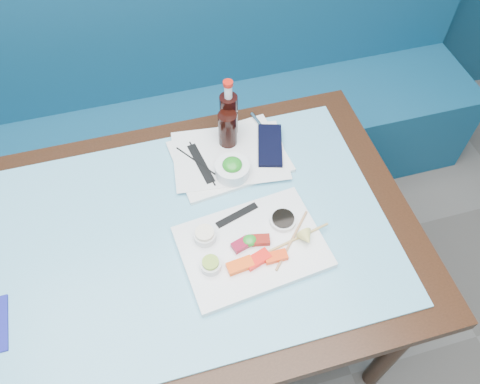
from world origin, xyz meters
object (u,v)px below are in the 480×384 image
object	(u,v)px
seaweed_bowl	(232,170)
cola_glass	(228,129)
serving_tray	(229,157)
cola_bottle_body	(229,116)
booth_bench	(149,124)
dining_table	(177,253)
sashimi_plate	(252,247)

from	to	relation	value
seaweed_bowl	cola_glass	size ratio (longest dim) A/B	0.86
serving_tray	cola_bottle_body	size ratio (longest dim) A/B	2.11
cola_glass	cola_bottle_body	distance (m)	0.05
serving_tray	cola_glass	world-z (taller)	cola_glass
booth_bench	seaweed_bowl	world-z (taller)	booth_bench
booth_bench	dining_table	distance (m)	0.89
dining_table	cola_bottle_body	bearing A→B (deg)	53.51
sashimi_plate	booth_bench	bearing A→B (deg)	96.22
seaweed_bowl	serving_tray	bearing A→B (deg)	82.41
booth_bench	cola_bottle_body	xyz separation A→B (m)	(0.25, -0.50, 0.47)
dining_table	seaweed_bowl	bearing A→B (deg)	37.45
cola_bottle_body	seaweed_bowl	bearing A→B (deg)	-101.62
cola_glass	cola_bottle_body	xyz separation A→B (m)	(0.02, 0.05, 0.01)
dining_table	serving_tray	world-z (taller)	serving_tray
serving_tray	cola_glass	size ratio (longest dim) A/B	2.80
seaweed_bowl	cola_glass	xyz separation A→B (m)	(0.02, 0.13, 0.04)
booth_bench	cola_glass	xyz separation A→B (m)	(0.24, -0.54, 0.46)
cola_bottle_body	cola_glass	bearing A→B (deg)	-109.46
seaweed_bowl	cola_bottle_body	bearing A→B (deg)	78.38
booth_bench	serving_tray	bearing A→B (deg)	-69.29
booth_bench	sashimi_plate	xyz separation A→B (m)	(0.20, -0.93, 0.39)
sashimi_plate	serving_tray	size ratio (longest dim) A/B	1.12
seaweed_bowl	cola_bottle_body	xyz separation A→B (m)	(0.04, 0.18, 0.05)
serving_tray	cola_glass	bearing A→B (deg)	73.28
cola_glass	cola_bottle_body	bearing A→B (deg)	70.54
serving_tray	seaweed_bowl	world-z (taller)	seaweed_bowl
dining_table	serving_tray	bearing A→B (deg)	46.76
serving_tray	dining_table	bearing A→B (deg)	-139.66
dining_table	cola_bottle_body	xyz separation A→B (m)	(0.25, 0.34, 0.17)
sashimi_plate	serving_tray	distance (m)	0.34
sashimi_plate	seaweed_bowl	xyz separation A→B (m)	(0.01, 0.26, 0.02)
sashimi_plate	serving_tray	xyz separation A→B (m)	(0.02, 0.33, -0.00)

